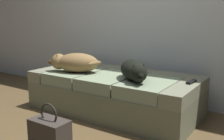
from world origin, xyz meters
TOP-DOWN VIEW (x-y plane):
  - couch at (0.00, 0.96)m, footprint 1.81×0.88m
  - dog_tan at (-0.42, 0.78)m, footprint 0.61×0.42m
  - dog_dark at (0.32, 0.82)m, footprint 0.48×0.51m
  - tv_remote at (0.83, 1.01)m, footprint 0.06×0.15m
  - handbag at (0.03, -0.04)m, footprint 0.32×0.18m

SIDE VIEW (x-z plane):
  - handbag at x=0.03m, z-range -0.06..0.31m
  - couch at x=0.00m, z-range 0.00..0.43m
  - tv_remote at x=0.83m, z-range 0.43..0.45m
  - dog_dark at x=0.32m, z-range 0.43..0.63m
  - dog_tan at x=-0.42m, z-range 0.43..0.64m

